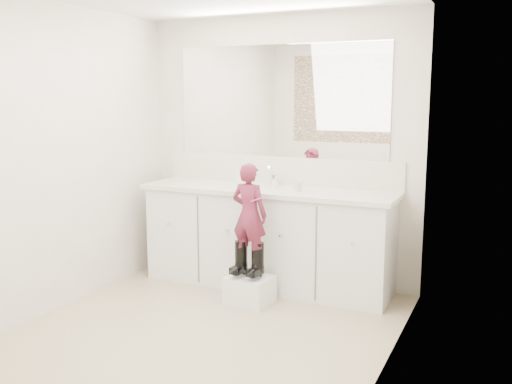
% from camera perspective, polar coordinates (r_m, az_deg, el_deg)
% --- Properties ---
extents(floor, '(3.00, 3.00, 0.00)m').
position_cam_1_polar(floor, '(4.20, -5.82, -14.14)').
color(floor, '#978063').
rests_on(floor, ground).
extents(wall_back, '(2.60, 0.00, 2.60)m').
position_cam_1_polar(wall_back, '(5.21, 2.39, 4.21)').
color(wall_back, beige).
rests_on(wall_back, floor).
extents(wall_front, '(2.60, 0.00, 2.60)m').
position_cam_1_polar(wall_front, '(2.72, -22.57, -1.38)').
color(wall_front, beige).
rests_on(wall_front, floor).
extents(wall_left, '(0.00, 3.00, 3.00)m').
position_cam_1_polar(wall_left, '(4.68, -19.95, 3.05)').
color(wall_left, beige).
rests_on(wall_left, floor).
extents(wall_right, '(0.00, 3.00, 3.00)m').
position_cam_1_polar(wall_right, '(3.40, 13.04, 1.16)').
color(wall_right, beige).
rests_on(wall_right, floor).
extents(vanity_cabinet, '(2.20, 0.55, 0.85)m').
position_cam_1_polar(vanity_cabinet, '(5.09, 1.14, -4.76)').
color(vanity_cabinet, silver).
rests_on(vanity_cabinet, floor).
extents(countertop, '(2.28, 0.58, 0.04)m').
position_cam_1_polar(countertop, '(4.99, 1.09, 0.16)').
color(countertop, beige).
rests_on(countertop, vanity_cabinet).
extents(backsplash, '(2.28, 0.03, 0.25)m').
position_cam_1_polar(backsplash, '(5.22, 2.31, 2.17)').
color(backsplash, beige).
rests_on(backsplash, countertop).
extents(mirror, '(2.00, 0.02, 1.00)m').
position_cam_1_polar(mirror, '(5.18, 2.37, 9.05)').
color(mirror, white).
rests_on(mirror, wall_back).
extents(dot_panel, '(2.00, 0.01, 1.20)m').
position_cam_1_polar(dot_panel, '(2.68, -23.02, 8.15)').
color(dot_panel, '#472819').
rests_on(dot_panel, wall_front).
extents(faucet, '(0.08, 0.08, 0.10)m').
position_cam_1_polar(faucet, '(5.13, 1.84, 1.20)').
color(faucet, silver).
rests_on(faucet, countertop).
extents(cup, '(0.12, 0.12, 0.08)m').
position_cam_1_polar(cup, '(4.84, 4.20, 0.58)').
color(cup, beige).
rests_on(cup, countertop).
extents(soap_bottle, '(0.11, 0.11, 0.21)m').
position_cam_1_polar(soap_bottle, '(5.07, -1.41, 1.71)').
color(soap_bottle, silver).
rests_on(soap_bottle, countertop).
extents(step_stool, '(0.38, 0.32, 0.23)m').
position_cam_1_polar(step_stool, '(4.75, -0.66, -9.76)').
color(step_stool, white).
rests_on(step_stool, floor).
extents(boot_left, '(0.12, 0.20, 0.29)m').
position_cam_1_polar(boot_left, '(4.70, -1.50, -6.64)').
color(boot_left, black).
rests_on(boot_left, step_stool).
extents(boot_right, '(0.12, 0.20, 0.29)m').
position_cam_1_polar(boot_right, '(4.64, 0.17, -6.86)').
color(boot_right, black).
rests_on(boot_right, step_stool).
extents(toddler, '(0.32, 0.23, 0.84)m').
position_cam_1_polar(toddler, '(4.58, -0.68, -2.28)').
color(toddler, '#A03151').
rests_on(toddler, step_stool).
extents(toothbrush, '(0.14, 0.02, 0.06)m').
position_cam_1_polar(toothbrush, '(4.49, -0.10, -0.81)').
color(toothbrush, '#CE507B').
rests_on(toothbrush, toddler).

